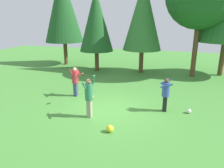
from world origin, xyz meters
TOP-DOWN VIEW (x-y plane):
  - ground_plane at (0.00, 0.00)m, footprint 40.00×40.00m
  - person_thrower at (-0.64, -1.03)m, footprint 0.68×0.68m
  - person_catcher at (-2.35, 1.23)m, footprint 0.72×0.73m
  - person_bystander at (2.45, 0.51)m, footprint 0.57×0.53m
  - frisbee at (-1.49, 0.13)m, footprint 0.33×0.34m
  - ball_white at (3.53, 0.57)m, footprint 0.20×0.20m
  - ball_yellow at (0.58, -2.02)m, footprint 0.28×0.28m
  - ball_orange at (-1.31, 0.98)m, footprint 0.23×0.23m
  - tree_far_left at (-6.89, 8.80)m, footprint 3.38×3.38m
  - tree_center at (0.25, 7.65)m, footprint 2.91×2.91m
  - tree_left at (-3.28, 7.22)m, footprint 2.64×2.64m

SIDE VIEW (x-z plane):
  - ground_plane at x=0.00m, z-range 0.00..0.00m
  - ball_white at x=3.53m, z-range 0.00..0.20m
  - ball_orange at x=-1.31m, z-range 0.00..0.23m
  - ball_yellow at x=0.58m, z-range 0.00..0.28m
  - person_bystander at x=2.45m, z-range 0.14..1.70m
  - person_catcher at x=-2.35m, z-range 0.15..1.76m
  - person_thrower at x=-0.64m, z-range 0.08..1.98m
  - frisbee at x=-1.49m, z-range 1.50..1.65m
  - tree_left at x=-3.28m, z-range 0.78..7.08m
  - tree_center at x=0.25m, z-range 0.87..7.82m
  - tree_far_left at x=-6.89m, z-range 1.01..9.08m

